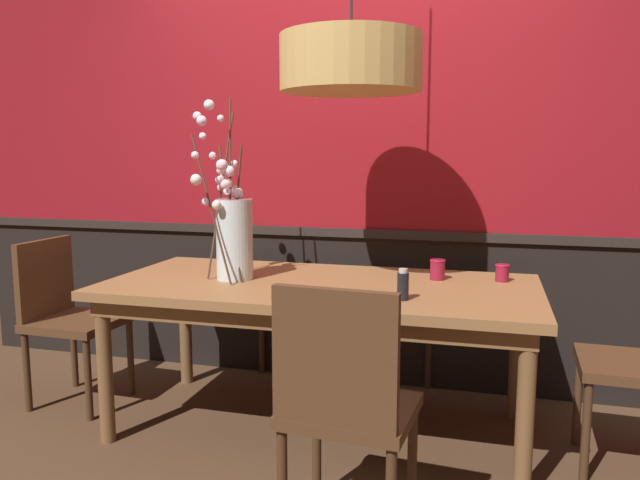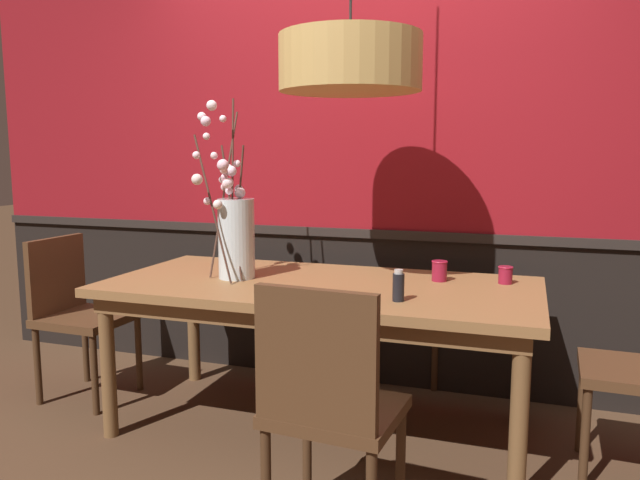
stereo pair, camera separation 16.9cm
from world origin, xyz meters
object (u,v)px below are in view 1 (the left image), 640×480
(dining_table, at_px, (320,298))
(candle_holder_nearer_center, at_px, (502,273))
(vase_with_blossoms, at_px, (233,233))
(candle_holder_nearer_edge, at_px, (438,269))
(chair_far_side_left, at_px, (305,287))
(condiment_bottle, at_px, (403,285))
(chair_far_side_right, at_px, (401,291))
(chair_near_side_right, at_px, (344,400))
(chair_head_west_end, at_px, (66,311))
(pendant_lamp, at_px, (351,64))

(dining_table, height_order, candle_holder_nearer_center, candle_holder_nearer_center)
(dining_table, xyz_separation_m, vase_with_blossoms, (-0.44, -0.03, 0.30))
(candle_holder_nearer_edge, bearing_deg, chair_far_side_left, 142.76)
(candle_holder_nearer_center, height_order, condiment_bottle, condiment_bottle)
(vase_with_blossoms, height_order, candle_holder_nearer_edge, vase_with_blossoms)
(dining_table, bearing_deg, chair_far_side_right, 73.48)
(chair_near_side_right, height_order, chair_far_side_right, chair_near_side_right)
(dining_table, relative_size, vase_with_blossoms, 2.32)
(chair_near_side_right, relative_size, chair_head_west_end, 1.05)
(chair_head_west_end, relative_size, condiment_bottle, 6.62)
(vase_with_blossoms, bearing_deg, candle_holder_nearer_center, 12.49)
(chair_far_side_left, height_order, pendant_lamp, pendant_lamp)
(chair_head_west_end, bearing_deg, condiment_bottle, -6.89)
(chair_near_side_right, distance_m, condiment_bottle, 0.68)
(chair_head_west_end, height_order, candle_holder_nearer_edge, chair_head_west_end)
(dining_table, bearing_deg, pendant_lamp, -6.68)
(pendant_lamp, bearing_deg, candle_holder_nearer_center, 21.60)
(vase_with_blossoms, distance_m, pendant_lamp, 0.98)
(chair_near_side_right, relative_size, candle_holder_nearer_edge, 9.38)
(candle_holder_nearer_edge, height_order, pendant_lamp, pendant_lamp)
(pendant_lamp, bearing_deg, condiment_bottle, -39.47)
(chair_head_west_end, xyz_separation_m, candle_holder_nearer_center, (2.25, 0.28, 0.28))
(condiment_bottle, bearing_deg, vase_with_blossoms, 165.54)
(chair_near_side_right, distance_m, pendant_lamp, 1.49)
(chair_head_west_end, height_order, chair_far_side_right, chair_far_side_right)
(chair_far_side_right, bearing_deg, chair_far_side_left, -178.38)
(chair_near_side_right, distance_m, vase_with_blossoms, 1.21)
(dining_table, relative_size, chair_far_side_right, 2.28)
(chair_far_side_right, relative_size, pendant_lamp, 0.65)
(condiment_bottle, bearing_deg, chair_near_side_right, -99.84)
(chair_head_west_end, bearing_deg, pendant_lamp, 0.33)
(candle_holder_nearer_edge, bearing_deg, vase_with_blossoms, -165.93)
(chair_far_side_right, bearing_deg, chair_near_side_right, -88.22)
(chair_far_side_left, bearing_deg, pendant_lamp, -61.48)
(candle_holder_nearer_center, bearing_deg, vase_with_blossoms, -167.51)
(vase_with_blossoms, relative_size, pendant_lamp, 0.64)
(chair_near_side_right, relative_size, vase_with_blossoms, 1.06)
(dining_table, bearing_deg, candle_holder_nearer_center, 16.98)
(candle_holder_nearer_edge, bearing_deg, dining_table, -157.92)
(chair_near_side_right, height_order, chair_head_west_end, chair_near_side_right)
(chair_far_side_left, xyz_separation_m, pendant_lamp, (0.49, -0.90, 1.24))
(dining_table, distance_m, pendant_lamp, 1.10)
(chair_head_west_end, distance_m, condiment_bottle, 1.88)
(condiment_bottle, xyz_separation_m, pendant_lamp, (-0.28, 0.23, 0.94))
(chair_far_side_right, bearing_deg, candle_holder_nearer_edge, -68.59)
(chair_head_west_end, relative_size, pendant_lamp, 0.65)
(chair_far_side_right, height_order, candle_holder_nearer_edge, chair_far_side_right)
(candle_holder_nearer_edge, xyz_separation_m, condiment_bottle, (-0.11, -0.47, 0.01))
(chair_head_west_end, bearing_deg, vase_with_blossoms, 0.02)
(chair_near_side_right, height_order, vase_with_blossoms, vase_with_blossoms)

